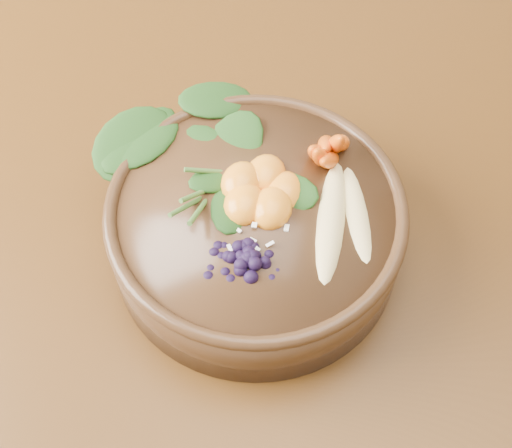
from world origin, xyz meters
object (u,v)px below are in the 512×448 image
object	(u,v)px
kale_heap	(221,138)
blueberry_pile	(247,250)
banana_halves	(345,208)
mandarin_cluster	(261,183)
stoneware_bowl	(256,230)
carrot_cluster	(324,126)

from	to	relation	value
kale_heap	blueberry_pile	size ratio (longest dim) A/B	1.42
banana_halves	mandarin_cluster	xyz separation A→B (m)	(-0.08, 0.01, 0.00)
stoneware_bowl	banana_halves	world-z (taller)	banana_halves
stoneware_bowl	blueberry_pile	size ratio (longest dim) A/B	2.16
stoneware_bowl	carrot_cluster	xyz separation A→B (m)	(0.04, 0.08, 0.08)
kale_heap	mandarin_cluster	world-z (taller)	kale_heap
banana_halves	mandarin_cluster	distance (m)	0.08
banana_halves	blueberry_pile	bearing A→B (deg)	-141.51
kale_heap	mandarin_cluster	size ratio (longest dim) A/B	2.07
stoneware_bowl	mandarin_cluster	size ratio (longest dim) A/B	3.15
mandarin_cluster	blueberry_pile	bearing A→B (deg)	-83.89
blueberry_pile	mandarin_cluster	bearing A→B (deg)	96.11
kale_heap	banana_halves	bearing A→B (deg)	-18.18
banana_halves	mandarin_cluster	size ratio (longest dim) A/B	1.80
banana_halves	mandarin_cluster	bearing A→B (deg)	170.25
banana_halves	mandarin_cluster	world-z (taller)	mandarin_cluster
banana_halves	blueberry_pile	world-z (taller)	blueberry_pile
kale_heap	mandarin_cluster	bearing A→B (deg)	-36.41
kale_heap	banana_halves	size ratio (longest dim) A/B	1.15
carrot_cluster	banana_halves	xyz separation A→B (m)	(0.04, -0.07, -0.02)
blueberry_pile	carrot_cluster	bearing A→B (deg)	75.82
carrot_cluster	stoneware_bowl	bearing A→B (deg)	-123.69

